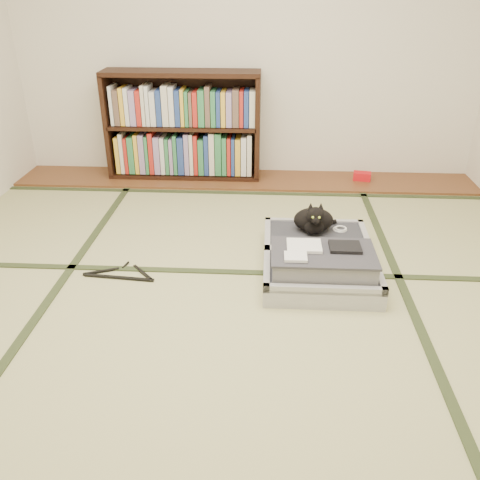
{
  "coord_description": "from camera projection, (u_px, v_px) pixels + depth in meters",
  "views": [
    {
      "loc": [
        0.2,
        -2.26,
        1.59
      ],
      "look_at": [
        0.05,
        0.35,
        0.25
      ],
      "focal_mm": 38.0,
      "sensor_mm": 36.0,
      "label": 1
    }
  ],
  "objects": [
    {
      "name": "floor",
      "position": [
        227.0,
        310.0,
        2.74
      ],
      "size": [
        4.5,
        4.5,
        0.0
      ],
      "primitive_type": "plane",
      "color": "tan",
      "rests_on": "ground"
    },
    {
      "name": "wood_strip",
      "position": [
        245.0,
        180.0,
        4.51
      ],
      "size": [
        4.0,
        0.5,
        0.02
      ],
      "primitive_type": "cube",
      "color": "brown",
      "rests_on": "ground"
    },
    {
      "name": "red_item",
      "position": [
        362.0,
        176.0,
        4.47
      ],
      "size": [
        0.16,
        0.12,
        0.07
      ],
      "primitive_type": "cube",
      "rotation": [
        0.0,
        0.0,
        -0.18
      ],
      "color": "red",
      "rests_on": "wood_strip"
    },
    {
      "name": "room_shell",
      "position": [
        223.0,
        15.0,
        2.08
      ],
      "size": [
        4.5,
        4.5,
        4.5
      ],
      "color": "white",
      "rests_on": "ground"
    },
    {
      "name": "tatami_borders",
      "position": [
        233.0,
        264.0,
        3.18
      ],
      "size": [
        4.0,
        4.5,
        0.01
      ],
      "color": "#2D381E",
      "rests_on": "ground"
    },
    {
      "name": "bookcase",
      "position": [
        183.0,
        128.0,
        4.4
      ],
      "size": [
        1.33,
        0.3,
        0.92
      ],
      "color": "black",
      "rests_on": "wood_strip"
    },
    {
      "name": "suitcase",
      "position": [
        319.0,
        259.0,
        3.06
      ],
      "size": [
        0.66,
        0.88,
        0.26
      ],
      "color": "#AEAEB3",
      "rests_on": "floor"
    },
    {
      "name": "cat",
      "position": [
        314.0,
        220.0,
        3.26
      ],
      "size": [
        0.29,
        0.3,
        0.24
      ],
      "color": "black",
      "rests_on": "suitcase"
    },
    {
      "name": "cable_coil",
      "position": [
        340.0,
        229.0,
        3.33
      ],
      "size": [
        0.09,
        0.09,
        0.02
      ],
      "color": "white",
      "rests_on": "suitcase"
    },
    {
      "name": "hanger",
      "position": [
        121.0,
        275.0,
        3.06
      ],
      "size": [
        0.45,
        0.22,
        0.01
      ],
      "color": "black",
      "rests_on": "floor"
    }
  ]
}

